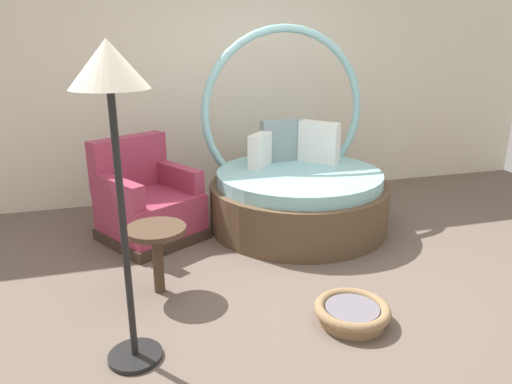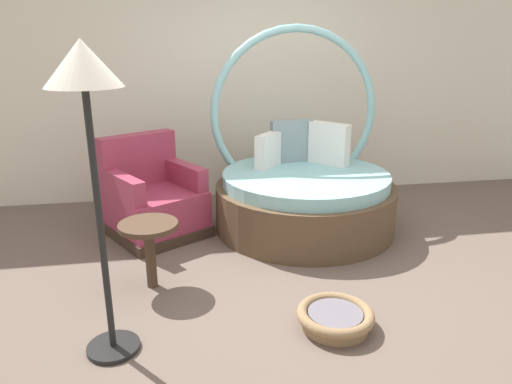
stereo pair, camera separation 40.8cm
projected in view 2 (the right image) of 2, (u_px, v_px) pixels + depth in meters
The scene contains 7 objects.
ground_plane at pixel (293, 282), 3.72m from camera, with size 8.00×8.00×0.02m, color #66564C.
back_wall at pixel (247, 71), 5.42m from camera, with size 8.00×0.12×2.92m, color silver.
round_daybed at pixel (303, 188), 4.71m from camera, with size 1.76×1.76×1.95m.
red_armchair at pixel (153, 201), 4.54m from camera, with size 1.09×1.09×0.94m.
pet_basket at pixel (335, 317), 3.10m from camera, with size 0.51×0.51×0.13m.
side_table at pixel (149, 235), 3.51m from camera, with size 0.44×0.44×0.52m.
floor_lamp at pixel (86, 97), 2.43m from camera, with size 0.40×0.40×1.82m.
Camera 2 is at (-0.85, -3.21, 1.82)m, focal length 33.18 mm.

